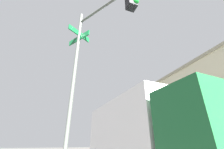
% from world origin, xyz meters
% --- Properties ---
extents(traffic_signal_near, '(2.65, 1.84, 6.18)m').
position_xyz_m(traffic_signal_near, '(-6.44, -6.41, 4.37)').
color(traffic_signal_near, '#474C47').
rests_on(traffic_signal_near, ground_plane).
extents(box_truck_second, '(8.96, 3.08, 3.50)m').
position_xyz_m(box_truck_second, '(-9.65, -3.28, 1.92)').
color(box_truck_second, '#19592D').
rests_on(box_truck_second, ground_plane).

